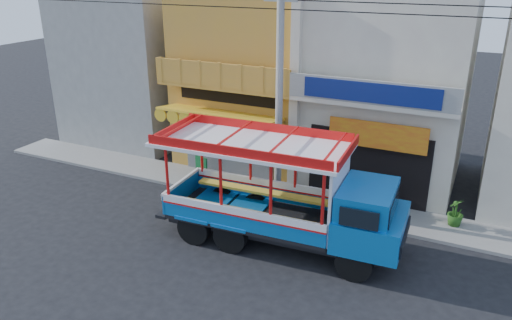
{
  "coord_description": "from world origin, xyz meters",
  "views": [
    {
      "loc": [
        5.65,
        -12.69,
        8.77
      ],
      "look_at": [
        -1.53,
        2.5,
        2.08
      ],
      "focal_mm": 35.0,
      "sensor_mm": 36.0,
      "label": 1
    }
  ],
  "objects_px": {
    "potted_plant_a": "(387,200)",
    "utility_pole": "(283,77)",
    "potted_plant_c": "(456,212)",
    "potted_plant_b": "(368,202)",
    "green_sign": "(202,169)",
    "songthaew_truck": "(298,198)"
  },
  "relations": [
    {
      "from": "songthaew_truck",
      "to": "green_sign",
      "type": "bearing_deg",
      "value": 149.35
    },
    {
      "from": "green_sign",
      "to": "potted_plant_a",
      "type": "bearing_deg",
      "value": 2.62
    },
    {
      "from": "songthaew_truck",
      "to": "potted_plant_a",
      "type": "height_order",
      "value": "songthaew_truck"
    },
    {
      "from": "green_sign",
      "to": "potted_plant_c",
      "type": "distance_m",
      "value": 10.18
    },
    {
      "from": "green_sign",
      "to": "potted_plant_b",
      "type": "xyz_separation_m",
      "value": [
        7.22,
        -0.33,
        0.12
      ]
    },
    {
      "from": "songthaew_truck",
      "to": "potted_plant_a",
      "type": "bearing_deg",
      "value": 59.33
    },
    {
      "from": "potted_plant_b",
      "to": "green_sign",
      "type": "bearing_deg",
      "value": 71.36
    },
    {
      "from": "potted_plant_a",
      "to": "potted_plant_b",
      "type": "xyz_separation_m",
      "value": [
        -0.56,
        -0.68,
        0.1
      ]
    },
    {
      "from": "songthaew_truck",
      "to": "potted_plant_a",
      "type": "distance_m",
      "value": 4.45
    },
    {
      "from": "potted_plant_a",
      "to": "utility_pole",
      "type": "bearing_deg",
      "value": 164.29
    },
    {
      "from": "potted_plant_a",
      "to": "potted_plant_b",
      "type": "distance_m",
      "value": 0.89
    },
    {
      "from": "utility_pole",
      "to": "potted_plant_c",
      "type": "height_order",
      "value": "utility_pole"
    },
    {
      "from": "songthaew_truck",
      "to": "green_sign",
      "type": "height_order",
      "value": "songthaew_truck"
    },
    {
      "from": "utility_pole",
      "to": "green_sign",
      "type": "bearing_deg",
      "value": 169.31
    },
    {
      "from": "potted_plant_b",
      "to": "potted_plant_c",
      "type": "distance_m",
      "value": 3.02
    },
    {
      "from": "potted_plant_a",
      "to": "potted_plant_c",
      "type": "bearing_deg",
      "value": -33.86
    },
    {
      "from": "utility_pole",
      "to": "potted_plant_b",
      "type": "bearing_deg",
      "value": 7.49
    },
    {
      "from": "potted_plant_a",
      "to": "potted_plant_b",
      "type": "height_order",
      "value": "potted_plant_b"
    },
    {
      "from": "songthaew_truck",
      "to": "potted_plant_b",
      "type": "xyz_separation_m",
      "value": [
        1.62,
        2.99,
        -1.15
      ]
    },
    {
      "from": "utility_pole",
      "to": "potted_plant_c",
      "type": "distance_m",
      "value": 7.67
    },
    {
      "from": "utility_pole",
      "to": "songthaew_truck",
      "type": "bearing_deg",
      "value": -57.86
    },
    {
      "from": "potted_plant_a",
      "to": "potted_plant_c",
      "type": "xyz_separation_m",
      "value": [
        2.4,
        -0.08,
        0.08
      ]
    }
  ]
}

